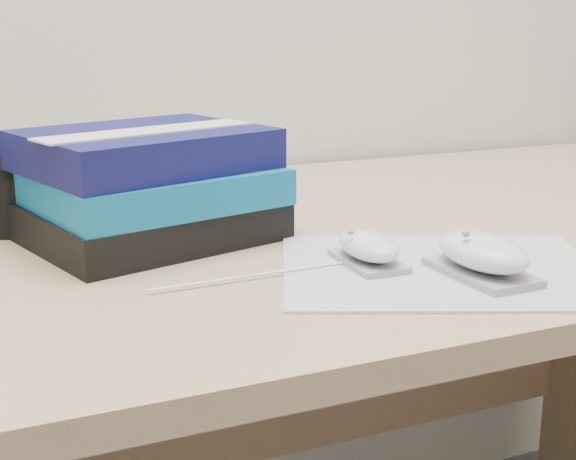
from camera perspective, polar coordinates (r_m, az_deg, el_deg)
name	(u,v)px	position (r m, az deg, el deg)	size (l,w,h in m)	color
desk	(287,375)	(1.15, -0.07, -10.28)	(1.60, 0.80, 0.73)	tan
mousepad	(441,269)	(0.85, 10.83, -2.74)	(0.33, 0.26, 0.00)	#96979E
mouse_rear	(369,248)	(0.85, 5.75, -1.32)	(0.06, 0.10, 0.04)	#969698
mouse_front	(482,255)	(0.83, 13.66, -1.76)	(0.07, 0.12, 0.05)	gray
usb_cable	(262,274)	(0.81, -1.87, -3.17)	(0.00, 0.00, 0.24)	white
book_stack	(150,186)	(0.95, -9.81, 3.11)	(0.31, 0.28, 0.13)	black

